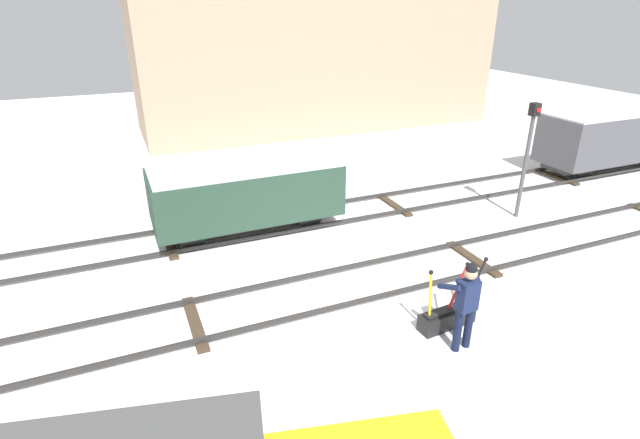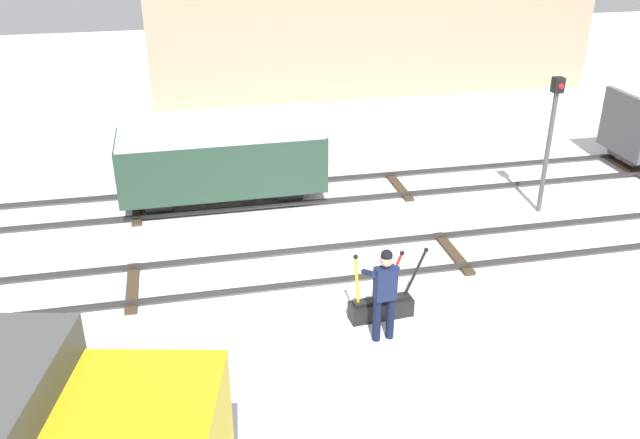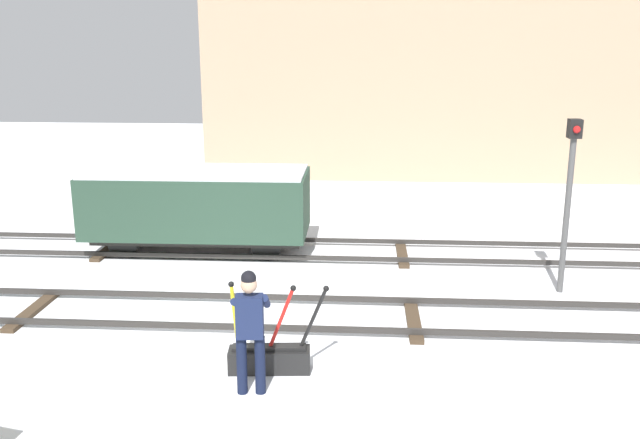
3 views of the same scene
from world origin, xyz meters
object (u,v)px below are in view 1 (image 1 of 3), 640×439
(switch_lever_frame, at_px, (447,316))
(signal_post, at_px, (528,149))
(rail_worker, at_px, (466,301))
(freight_car_far_end, at_px, (246,193))
(freight_car_mid_siding, at_px, (616,136))

(switch_lever_frame, xyz_separation_m, signal_post, (5.36, 3.77, 1.90))
(switch_lever_frame, distance_m, signal_post, 6.82)
(switch_lever_frame, distance_m, rail_worker, 1.06)
(freight_car_far_end, xyz_separation_m, freight_car_mid_siding, (14.59, -0.00, 0.16))
(signal_post, height_order, freight_car_far_end, signal_post)
(freight_car_far_end, bearing_deg, switch_lever_frame, -67.72)
(rail_worker, distance_m, freight_car_far_end, 7.03)
(freight_car_far_end, bearing_deg, signal_post, -16.13)
(signal_post, relative_size, freight_car_far_end, 0.67)
(switch_lever_frame, bearing_deg, signal_post, 30.61)
(freight_car_far_end, bearing_deg, freight_car_mid_siding, -0.45)
(rail_worker, height_order, freight_car_far_end, freight_car_far_end)
(switch_lever_frame, xyz_separation_m, freight_car_far_end, (-2.50, 5.98, 0.92))
(switch_lever_frame, xyz_separation_m, rail_worker, (-0.18, -0.66, 0.81))
(rail_worker, distance_m, freight_car_mid_siding, 13.95)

